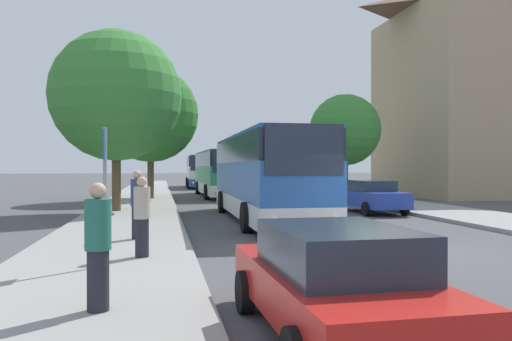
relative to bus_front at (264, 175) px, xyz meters
name	(u,v)px	position (x,y,z in m)	size (l,w,h in m)	color
ground_plane	(391,251)	(1.73, -7.65, -1.81)	(300.00, 300.00, 0.00)	#4C4C4F
sidewalk_left	(106,257)	(-5.27, -7.65, -1.73)	(4.00, 120.00, 0.15)	gray
building_right_background	(509,83)	(21.87, 13.98, 6.65)	(17.19, 11.43, 16.92)	tan
bus_front	(264,175)	(0.00, 0.00, 0.00)	(2.93, 12.06, 3.38)	silver
bus_middle	(219,172)	(0.09, 16.17, -0.07)	(2.88, 11.25, 3.23)	silver
bus_rear	(200,171)	(-0.07, 31.65, -0.07)	(2.97, 10.53, 3.24)	#2D519E
parked_car_left_curb	(335,280)	(-1.93, -13.59, -1.07)	(2.02, 4.24, 1.42)	red
parked_car_right_near	(372,196)	(5.57, 2.18, -1.02)	(2.09, 4.30, 1.50)	#233D9E
parked_car_right_far	(296,186)	(5.89, 16.35, -1.08)	(2.13, 4.17, 1.36)	slate
bus_stop_sign	(105,181)	(-5.13, -9.09, 0.06)	(0.08, 0.45, 2.78)	gray
pedestrian_waiting_near	(142,216)	(-4.45, -8.18, -0.76)	(0.36, 0.36, 1.78)	#23232D
pedestrian_waiting_far	(98,246)	(-4.89, -12.27, -0.76)	(0.36, 0.36, 1.78)	#23232D
pedestrian_walking_back	(137,204)	(-4.67, -5.35, -0.69)	(0.36, 0.36, 1.90)	#23232D
tree_left_near	(151,115)	(-4.65, 12.52, 3.60)	(5.99, 5.99, 8.26)	brown
tree_left_far	(116,96)	(-6.00, 3.87, 3.53)	(5.89, 5.89, 8.14)	brown
tree_right_near	(345,130)	(7.64, 10.98, 2.69)	(4.58, 4.58, 6.64)	#513D23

